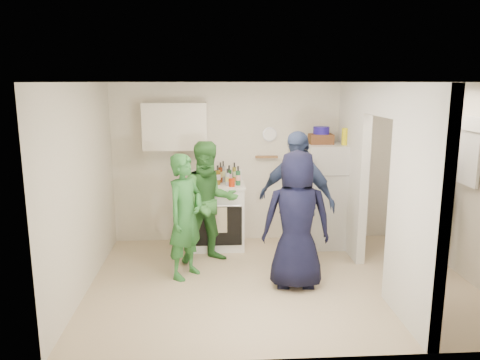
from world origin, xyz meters
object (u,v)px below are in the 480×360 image
yellow_cup_stack_top (345,137)px  person_green_center (209,203)px  person_navy (297,220)px  stove (217,215)px  person_denim (296,201)px  blue_bowl (321,130)px  person_nook (423,203)px  wicker_basket (321,139)px  person_green_left (185,216)px  fridge (326,195)px

yellow_cup_stack_top → person_green_center: 2.24m
yellow_cup_stack_top → person_navy: 1.88m
stove → yellow_cup_stack_top: yellow_cup_stack_top is taller
stove → person_navy: size_ratio=0.58×
yellow_cup_stack_top → person_denim: size_ratio=0.13×
blue_bowl → person_denim: bearing=-119.5°
yellow_cup_stack_top → person_nook: size_ratio=0.14×
blue_bowl → yellow_cup_stack_top: 0.36m
wicker_basket → person_nook: (1.21, -0.95, -0.77)m
blue_bowl → person_green_left: 2.50m
fridge → blue_bowl: bearing=153.4°
yellow_cup_stack_top → person_green_center: (-2.01, -0.48, -0.85)m
blue_bowl → wicker_basket: bearing=0.0°
wicker_basket → person_nook: bearing=-38.3°
yellow_cup_stack_top → person_navy: bearing=-124.5°
blue_bowl → stove: bearing=-179.3°
person_denim → person_green_center: bearing=-158.6°
person_navy → person_nook: (1.84, 0.57, 0.03)m
wicker_basket → yellow_cup_stack_top: yellow_cup_stack_top is taller
person_green_left → person_navy: size_ratio=0.94×
person_green_center → person_navy: size_ratio=1.00×
stove → person_green_center: size_ratio=0.58×
person_green_left → person_nook: (3.21, 0.18, 0.08)m
stove → fridge: fridge is taller
stove → person_denim: 1.47m
yellow_cup_stack_top → person_green_left: bearing=-157.0°
stove → person_denim: person_denim is taller
person_green_center → person_denim: person_denim is taller
person_denim → person_green_left: bearing=-135.7°
wicker_basket → person_denim: 1.31m
person_navy → fridge: bearing=-112.6°
stove → person_green_left: (-0.42, -1.12, 0.32)m
person_denim → person_navy: bearing=-61.8°
yellow_cup_stack_top → person_denim: (-0.86, -0.80, -0.77)m
person_denim → person_nook: size_ratio=1.06×
fridge → person_navy: (-0.73, -1.48, 0.07)m
person_green_left → person_nook: size_ratio=0.91×
blue_bowl → yellow_cup_stack_top: blue_bowl is taller
stove → person_denim: bearing=-41.8°
yellow_cup_stack_top → person_nook: 1.45m
wicker_basket → person_green_left: 2.45m
yellow_cup_stack_top → person_green_left: size_ratio=0.15×
wicker_basket → blue_bowl: bearing=0.0°
yellow_cup_stack_top → person_green_center: size_ratio=0.15×
stove → person_nook: bearing=-18.5°
blue_bowl → fridge: bearing=-26.6°
person_green_left → person_navy: bearing=-69.8°
person_navy → person_nook: 1.92m
fridge → person_nook: 1.43m
person_green_left → person_navy: person_navy is taller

